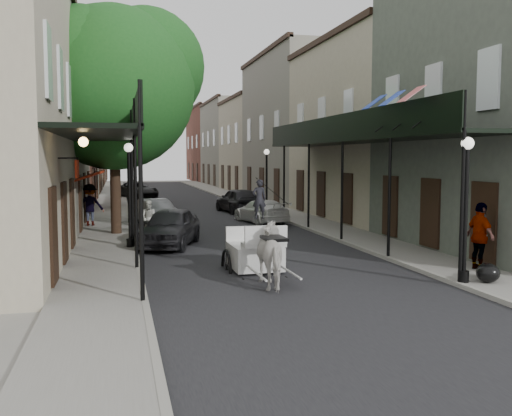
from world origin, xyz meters
TOP-DOWN VIEW (x-y plane):
  - ground at (0.00, 0.00)m, footprint 140.00×140.00m
  - road at (0.00, 20.00)m, footprint 8.00×90.00m
  - sidewalk_left at (-5.00, 20.00)m, footprint 2.20×90.00m
  - sidewalk_right at (5.00, 20.00)m, footprint 2.20×90.00m
  - building_row_left at (-8.60, 30.00)m, footprint 5.00×80.00m
  - building_row_right at (8.60, 30.00)m, footprint 5.00×80.00m
  - gallery_left at (-4.79, 6.98)m, footprint 2.20×18.05m
  - gallery_right at (4.79, 6.98)m, footprint 2.20×18.05m
  - tree_near at (-4.20, 10.18)m, footprint 7.31×6.80m
  - tree_far at (-4.25, 24.18)m, footprint 6.45×6.00m
  - lamppost_right_near at (4.10, -2.00)m, footprint 0.32×0.32m
  - lamppost_left at (-4.10, 6.00)m, footprint 0.32×0.32m
  - lamppost_right_far at (4.10, 18.00)m, footprint 0.32×0.32m
  - horse at (-0.59, -0.80)m, footprint 0.90×1.94m
  - carriage at (-0.62, 1.74)m, footprint 1.72×2.42m
  - pedestrian_walking at (-3.23, 9.66)m, footprint 0.91×0.83m
  - pedestrian_sidewalk_left at (-5.80, 13.14)m, footprint 1.33×0.84m
  - pedestrian_sidewalk_right at (5.50, -0.67)m, footprint 0.50×1.14m
  - car_left_near at (-2.63, 6.59)m, footprint 2.99×4.60m
  - car_left_mid at (-2.67, 14.00)m, footprint 2.33×4.02m
  - car_left_far at (-2.94, 33.17)m, footprint 3.65×5.33m
  - car_right_near at (2.60, 13.35)m, footprint 2.40×4.34m
  - car_right_far at (2.60, 19.00)m, footprint 2.41×4.69m
  - trash_bags at (4.79, -2.03)m, footprint 0.85×1.00m

SIDE VIEW (x-z plane):
  - ground at x=0.00m, z-range 0.00..0.00m
  - road at x=0.00m, z-range 0.00..0.01m
  - sidewalk_left at x=-5.00m, z-range 0.00..0.12m
  - sidewalk_right at x=5.00m, z-range 0.00..0.12m
  - trash_bags at x=4.79m, z-range 0.10..0.60m
  - car_right_near at x=2.60m, z-range 0.00..1.19m
  - car_left_mid at x=-2.67m, z-range 0.00..1.25m
  - car_left_far at x=-2.94m, z-range 0.00..1.35m
  - car_left_near at x=-2.63m, z-range 0.00..1.46m
  - pedestrian_walking at x=-3.23m, z-range 0.00..1.52m
  - car_right_far at x=2.60m, z-range 0.00..1.53m
  - horse at x=-0.59m, z-range 0.00..1.63m
  - carriage at x=-0.62m, z-range -0.30..2.42m
  - pedestrian_sidewalk_right at x=5.50m, z-range 0.12..2.05m
  - pedestrian_sidewalk_left at x=-5.80m, z-range 0.12..2.08m
  - lamppost_right_near at x=4.10m, z-range 0.19..3.90m
  - lamppost_left at x=-4.10m, z-range 0.19..3.90m
  - lamppost_right_far at x=4.10m, z-range 0.19..3.90m
  - gallery_left at x=-4.79m, z-range 1.61..6.49m
  - gallery_right at x=4.79m, z-range 1.61..6.49m
  - building_row_left at x=-8.60m, z-range 0.00..10.50m
  - building_row_right at x=8.60m, z-range 0.00..10.50m
  - tree_far at x=-4.25m, z-range 1.53..10.14m
  - tree_near at x=-4.20m, z-range 1.67..11.30m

